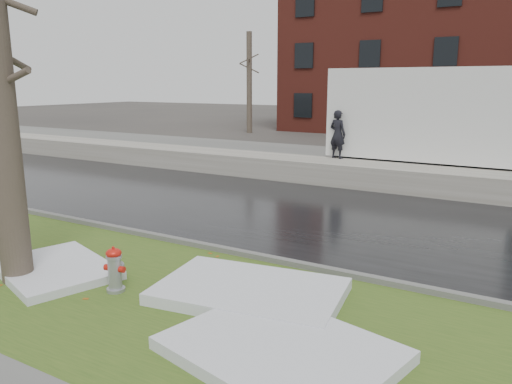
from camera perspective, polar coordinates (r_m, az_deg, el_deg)
The scene contains 15 objects.
ground at distance 9.10m, azimuth -7.35°, elevation -8.81°, with size 120.00×120.00×0.00m, color #47423D.
verge at distance 8.22m, azimuth -12.76°, elevation -11.27°, with size 60.00×4.50×0.04m, color #35511B.
road at distance 12.78m, azimuth 5.01°, elevation -2.45°, with size 60.00×7.00×0.03m, color black.
parking_lot at distance 20.63m, azimuth 15.18°, elevation 2.86°, with size 60.00×9.00×0.03m, color slate.
curb at distance 9.84m, azimuth -3.80°, elevation -6.66°, with size 60.00×0.15×0.14m, color slate.
snowbank at distance 16.51m, azimuth 11.29°, elevation 2.03°, with size 60.00×1.60×0.75m, color #A9A59B.
brick_building at distance 36.87m, azimuth 25.98°, elevation 13.86°, with size 26.00×12.00×10.00m, color maroon.
bg_tree_left at distance 33.47m, azimuth -0.77°, elevation 12.48°, with size 1.40×1.62×6.50m.
bg_tree_center at distance 34.57m, azimuth 11.54°, elevation 12.24°, with size 1.40×1.62×6.50m.
fire_hydrant at distance 8.23m, azimuth -15.84°, elevation -8.30°, with size 0.37×0.33×0.74m.
box_truck at distance 17.64m, azimuth 22.37°, elevation 7.27°, with size 11.25×2.77×3.75m.
worker at distance 17.21m, azimuth 9.30°, elevation 6.52°, with size 0.60×0.39×1.63m, color black.
snow_patch_near at distance 6.32m, azimuth 2.86°, elevation -17.57°, with size 2.60×2.00×0.16m, color silver.
snow_patch_far at distance 9.44m, azimuth -22.02°, elevation -8.15°, with size 2.20×1.60×0.14m, color silver.
snow_patch_side at distance 7.84m, azimuth -0.71°, elevation -11.26°, with size 2.80×1.80×0.18m, color silver.
Camera 1 is at (5.23, -6.69, 3.28)m, focal length 35.00 mm.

